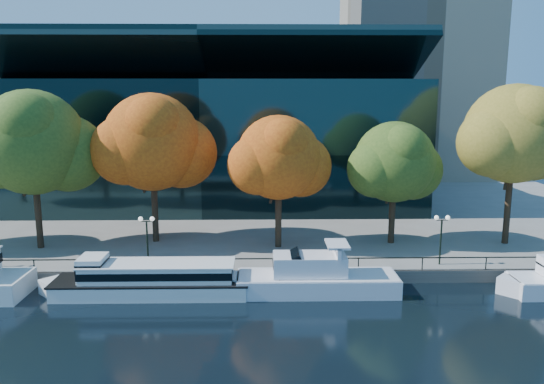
{
  "coord_description": "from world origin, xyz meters",
  "views": [
    {
      "loc": [
        2.55,
        -36.0,
        14.53
      ],
      "look_at": [
        3.38,
        8.0,
        6.3
      ],
      "focal_mm": 35.0,
      "sensor_mm": 36.0,
      "label": 1
    }
  ],
  "objects_px": {
    "tree_5": "(516,136)",
    "cruiser_near": "(310,277)",
    "tree_4": "(396,164)",
    "lamp_2": "(441,228)",
    "tour_boat": "(146,278)",
    "lamp_1": "(147,230)",
    "tree_1": "(34,145)",
    "tree_2": "(154,144)",
    "tree_3": "(280,159)"
  },
  "relations": [
    {
      "from": "tree_5",
      "to": "cruiser_near",
      "type": "bearing_deg",
      "value": -153.77
    },
    {
      "from": "tree_5",
      "to": "lamp_1",
      "type": "xyz_separation_m",
      "value": [
        -31.51,
        -5.92,
        -6.83
      ]
    },
    {
      "from": "tree_1",
      "to": "tree_2",
      "type": "relative_size",
      "value": 1.02
    },
    {
      "from": "tree_1",
      "to": "tree_2",
      "type": "height_order",
      "value": "tree_1"
    },
    {
      "from": "tree_2",
      "to": "tree_5",
      "type": "relative_size",
      "value": 0.95
    },
    {
      "from": "tree_5",
      "to": "tree_4",
      "type": "bearing_deg",
      "value": 178.01
    },
    {
      "from": "tour_boat",
      "to": "tree_4",
      "type": "height_order",
      "value": "tree_4"
    },
    {
      "from": "tour_boat",
      "to": "lamp_1",
      "type": "height_order",
      "value": "lamp_1"
    },
    {
      "from": "cruiser_near",
      "to": "tree_5",
      "type": "relative_size",
      "value": 0.91
    },
    {
      "from": "tree_5",
      "to": "lamp_2",
      "type": "bearing_deg",
      "value": -144.19
    },
    {
      "from": "tree_3",
      "to": "lamp_2",
      "type": "bearing_deg",
      "value": -22.24
    },
    {
      "from": "cruiser_near",
      "to": "tour_boat",
      "type": "bearing_deg",
      "value": -179.24
    },
    {
      "from": "cruiser_near",
      "to": "tree_5",
      "type": "bearing_deg",
      "value": 26.23
    },
    {
      "from": "tree_1",
      "to": "lamp_2",
      "type": "distance_m",
      "value": 34.75
    },
    {
      "from": "tour_boat",
      "to": "tree_4",
      "type": "xyz_separation_m",
      "value": [
        20.45,
        9.84,
        7.06
      ]
    },
    {
      "from": "tour_boat",
      "to": "lamp_2",
      "type": "height_order",
      "value": "lamp_2"
    },
    {
      "from": "tree_4",
      "to": "lamp_2",
      "type": "relative_size",
      "value": 2.75
    },
    {
      "from": "cruiser_near",
      "to": "tree_4",
      "type": "bearing_deg",
      "value": 48.85
    },
    {
      "from": "tree_3",
      "to": "lamp_2",
      "type": "distance_m",
      "value": 14.51
    },
    {
      "from": "tour_boat",
      "to": "tree_2",
      "type": "distance_m",
      "value": 13.91
    },
    {
      "from": "cruiser_near",
      "to": "lamp_1",
      "type": "distance_m",
      "value": 13.35
    },
    {
      "from": "tree_3",
      "to": "lamp_1",
      "type": "height_order",
      "value": "tree_3"
    },
    {
      "from": "tour_boat",
      "to": "tree_4",
      "type": "distance_m",
      "value": 23.77
    },
    {
      "from": "tree_2",
      "to": "lamp_2",
      "type": "height_order",
      "value": "tree_2"
    },
    {
      "from": "tree_4",
      "to": "tree_5",
      "type": "bearing_deg",
      "value": -1.99
    },
    {
      "from": "cruiser_near",
      "to": "tree_1",
      "type": "height_order",
      "value": "tree_1"
    },
    {
      "from": "lamp_2",
      "to": "tree_4",
      "type": "bearing_deg",
      "value": 109.66
    },
    {
      "from": "cruiser_near",
      "to": "tree_3",
      "type": "distance_m",
      "value": 11.67
    },
    {
      "from": "tree_2",
      "to": "lamp_2",
      "type": "relative_size",
      "value": 3.38
    },
    {
      "from": "cruiser_near",
      "to": "tree_4",
      "type": "relative_size",
      "value": 1.18
    },
    {
      "from": "cruiser_near",
      "to": "lamp_1",
      "type": "height_order",
      "value": "lamp_1"
    },
    {
      "from": "cruiser_near",
      "to": "tree_3",
      "type": "xyz_separation_m",
      "value": [
        -1.94,
        8.57,
        7.69
      ]
    },
    {
      "from": "tree_1",
      "to": "tree_2",
      "type": "distance_m",
      "value": 10.04
    },
    {
      "from": "cruiser_near",
      "to": "lamp_2",
      "type": "xyz_separation_m",
      "value": [
        10.71,
        3.4,
        2.8
      ]
    },
    {
      "from": "tree_1",
      "to": "lamp_1",
      "type": "xyz_separation_m",
      "value": [
        10.48,
        -5.28,
        -6.21
      ]
    },
    {
      "from": "tree_2",
      "to": "lamp_1",
      "type": "distance_m",
      "value": 9.39
    },
    {
      "from": "cruiser_near",
      "to": "tree_3",
      "type": "height_order",
      "value": "tree_3"
    },
    {
      "from": "tree_1",
      "to": "tree_5",
      "type": "distance_m",
      "value": 42.0
    },
    {
      "from": "cruiser_near",
      "to": "tree_1",
      "type": "relative_size",
      "value": 0.94
    },
    {
      "from": "tree_4",
      "to": "lamp_1",
      "type": "height_order",
      "value": "tree_4"
    },
    {
      "from": "tour_boat",
      "to": "tree_5",
      "type": "bearing_deg",
      "value": 17.05
    },
    {
      "from": "cruiser_near",
      "to": "tree_1",
      "type": "xyz_separation_m",
      "value": [
        -23.08,
        8.68,
        9.01
      ]
    },
    {
      "from": "tree_5",
      "to": "lamp_1",
      "type": "bearing_deg",
      "value": -169.36
    },
    {
      "from": "tree_2",
      "to": "lamp_2",
      "type": "distance_m",
      "value": 25.69
    },
    {
      "from": "tour_boat",
      "to": "lamp_2",
      "type": "distance_m",
      "value": 23.14
    },
    {
      "from": "lamp_1",
      "to": "lamp_2",
      "type": "bearing_deg",
      "value": 0.0
    },
    {
      "from": "tree_1",
      "to": "tree_5",
      "type": "relative_size",
      "value": 0.97
    },
    {
      "from": "tree_1",
      "to": "lamp_2",
      "type": "relative_size",
      "value": 3.45
    },
    {
      "from": "tree_2",
      "to": "lamp_2",
      "type": "xyz_separation_m",
      "value": [
        23.92,
        -7.17,
        -6.04
      ]
    },
    {
      "from": "tree_1",
      "to": "tree_4",
      "type": "bearing_deg",
      "value": 1.83
    }
  ]
}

